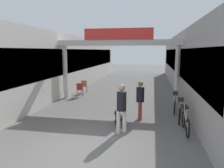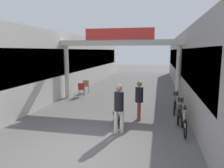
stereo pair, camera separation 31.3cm
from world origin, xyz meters
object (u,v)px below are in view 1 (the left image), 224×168
(bicycle_silver_nearest, at_px, (185,120))
(cafe_chair_wood_farther, at_px, (84,85))
(bollard_post_metal, at_px, (118,107))
(pedestrian_companion, at_px, (140,98))
(cafe_chair_red_nearer, at_px, (80,88))
(bicycle_green_third, at_px, (175,102))
(dog_on_leash, at_px, (119,117))
(pedestrian_with_dog, at_px, (122,105))
(bicycle_orange_second, at_px, (180,110))

(bicycle_silver_nearest, xyz_separation_m, cafe_chair_wood_farther, (-5.96, 6.44, 0.10))
(bollard_post_metal, distance_m, cafe_chair_wood_farther, 6.38)
(bollard_post_metal, bearing_deg, pedestrian_companion, 6.63)
(bollard_post_metal, xyz_separation_m, cafe_chair_red_nearer, (-3.14, 4.16, -0.01))
(bicycle_green_third, distance_m, cafe_chair_red_nearer, 6.18)
(dog_on_leash, distance_m, bicycle_silver_nearest, 2.51)
(pedestrian_companion, bearing_deg, dog_on_leash, -130.46)
(bicycle_silver_nearest, height_order, cafe_chair_red_nearer, bicycle_silver_nearest)
(pedestrian_with_dog, distance_m, cafe_chair_red_nearer, 6.74)
(bollard_post_metal, relative_size, cafe_chair_red_nearer, 1.21)
(bicycle_silver_nearest, relative_size, cafe_chair_red_nearer, 1.90)
(pedestrian_companion, xyz_separation_m, bicycle_green_third, (1.61, 1.67, -0.53))
(pedestrian_companion, height_order, dog_on_leash, pedestrian_companion)
(bicycle_green_third, xyz_separation_m, cafe_chair_red_nearer, (-5.71, 2.38, 0.10))
(pedestrian_companion, xyz_separation_m, bicycle_orange_second, (1.69, 0.24, -0.53))
(cafe_chair_red_nearer, bearing_deg, dog_on_leash, -56.21)
(pedestrian_with_dog, bearing_deg, bicycle_green_third, 56.93)
(pedestrian_companion, bearing_deg, bollard_post_metal, -173.37)
(pedestrian_with_dog, xyz_separation_m, cafe_chair_wood_farther, (-3.67, 7.03, -0.49))
(cafe_chair_wood_farther, bearing_deg, cafe_chair_red_nearer, -84.10)
(dog_on_leash, bearing_deg, pedestrian_companion, 49.54)
(bicycle_silver_nearest, xyz_separation_m, cafe_chair_red_nearer, (-5.82, 5.13, 0.10))
(cafe_chair_red_nearer, distance_m, cafe_chair_wood_farther, 1.32)
(dog_on_leash, relative_size, bicycle_orange_second, 0.46)
(pedestrian_companion, distance_m, cafe_chair_wood_farther, 6.84)
(bicycle_orange_second, bearing_deg, pedestrian_companion, -171.95)
(bollard_post_metal, xyz_separation_m, cafe_chair_wood_farther, (-3.28, 5.47, -0.01))
(bicycle_silver_nearest, bearing_deg, bicycle_green_third, 92.41)
(pedestrian_with_dog, xyz_separation_m, pedestrian_companion, (0.57, 1.67, -0.06))
(bicycle_orange_second, height_order, bicycle_green_third, same)
(cafe_chair_red_nearer, bearing_deg, bicycle_green_third, -22.63)
(pedestrian_companion, height_order, bicycle_silver_nearest, pedestrian_companion)
(bicycle_orange_second, bearing_deg, bollard_post_metal, -172.46)
(pedestrian_with_dog, relative_size, bicycle_green_third, 1.06)
(bicycle_orange_second, xyz_separation_m, cafe_chair_red_nearer, (-5.79, 3.81, 0.10))
(cafe_chair_wood_farther, bearing_deg, dog_on_leash, -61.15)
(dog_on_leash, relative_size, bollard_post_metal, 0.72)
(bollard_post_metal, bearing_deg, cafe_chair_red_nearer, 127.08)
(pedestrian_with_dog, xyz_separation_m, cafe_chair_red_nearer, (-3.53, 5.72, -0.49))
(dog_on_leash, distance_m, cafe_chair_red_nearer, 5.97)
(pedestrian_with_dog, distance_m, bollard_post_metal, 1.68)
(cafe_chair_wood_farther, bearing_deg, bicycle_orange_second, -40.82)
(dog_on_leash, bearing_deg, bollard_post_metal, 102.37)
(bollard_post_metal, height_order, cafe_chair_wood_farther, bollard_post_metal)
(dog_on_leash, relative_size, cafe_chair_wood_farther, 0.87)
(bicycle_silver_nearest, bearing_deg, pedestrian_with_dog, -165.49)
(bicycle_green_third, distance_m, cafe_chair_wood_farther, 6.91)
(pedestrian_companion, height_order, bicycle_orange_second, pedestrian_companion)
(pedestrian_with_dog, height_order, dog_on_leash, pedestrian_with_dog)
(bicycle_orange_second, distance_m, bicycle_green_third, 1.43)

